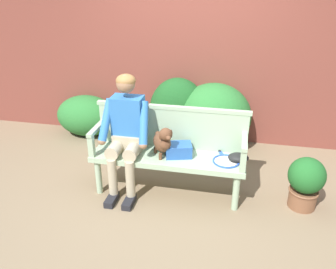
% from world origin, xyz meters
% --- Properties ---
extents(ground_plane, '(40.00, 40.00, 0.00)m').
position_xyz_m(ground_plane, '(0.00, 0.00, 0.00)').
color(ground_plane, '#7A664C').
extents(brick_garden_fence, '(8.00, 0.30, 2.04)m').
position_xyz_m(brick_garden_fence, '(0.00, 1.65, 1.02)').
color(brick_garden_fence, brown).
rests_on(brick_garden_fence, ground).
extents(hedge_bush_far_right, '(0.83, 0.62, 0.98)m').
position_xyz_m(hedge_bush_far_right, '(-0.13, 1.30, 0.49)').
color(hedge_bush_far_right, '#194C1E').
rests_on(hedge_bush_far_right, ground).
extents(hedge_bush_mid_left, '(1.04, 0.93, 0.94)m').
position_xyz_m(hedge_bush_mid_left, '(0.40, 1.26, 0.47)').
color(hedge_bush_mid_left, '#286B2D').
rests_on(hedge_bush_mid_left, ground).
extents(hedge_bush_mid_right, '(0.92, 0.67, 0.62)m').
position_xyz_m(hedge_bush_mid_right, '(-1.55, 1.29, 0.31)').
color(hedge_bush_mid_right, '#286B2D').
rests_on(hedge_bush_mid_right, ground).
extents(garden_bench, '(1.69, 0.48, 0.48)m').
position_xyz_m(garden_bench, '(0.00, 0.00, 0.41)').
color(garden_bench, '#9EB793').
rests_on(garden_bench, ground).
extents(bench_backrest, '(1.73, 0.06, 0.50)m').
position_xyz_m(bench_backrest, '(0.00, 0.21, 0.73)').
color(bench_backrest, '#9EB793').
rests_on(bench_backrest, garden_bench).
extents(bench_armrest_left_end, '(0.06, 0.48, 0.28)m').
position_xyz_m(bench_armrest_left_end, '(-0.81, -0.09, 0.68)').
color(bench_armrest_left_end, '#9EB793').
rests_on(bench_armrest_left_end, garden_bench).
extents(bench_armrest_right_end, '(0.06, 0.48, 0.28)m').
position_xyz_m(bench_armrest_right_end, '(0.81, -0.09, 0.68)').
color(bench_armrest_right_end, '#9EB793').
rests_on(bench_armrest_right_end, garden_bench).
extents(person_seated, '(0.56, 0.64, 1.35)m').
position_xyz_m(person_seated, '(-0.46, -0.01, 0.75)').
color(person_seated, black).
rests_on(person_seated, ground).
extents(dog_on_bench, '(0.29, 0.36, 0.38)m').
position_xyz_m(dog_on_bench, '(-0.04, -0.04, 0.66)').
color(dog_on_bench, brown).
rests_on(dog_on_bench, garden_bench).
extents(tennis_racket, '(0.38, 0.58, 0.03)m').
position_xyz_m(tennis_racket, '(0.63, 0.00, 0.49)').
color(tennis_racket, blue).
rests_on(tennis_racket, garden_bench).
extents(baseball_glove, '(0.23, 0.18, 0.09)m').
position_xyz_m(baseball_glove, '(0.76, 0.02, 0.52)').
color(baseball_glove, black).
rests_on(baseball_glove, garden_bench).
extents(sports_bag, '(0.32, 0.27, 0.14)m').
position_xyz_m(sports_bag, '(0.12, 0.01, 0.55)').
color(sports_bag, '#2856A3').
rests_on(sports_bag, garden_bench).
extents(potted_plant, '(0.38, 0.38, 0.58)m').
position_xyz_m(potted_plant, '(1.47, 0.02, 0.32)').
color(potted_plant, brown).
rests_on(potted_plant, ground).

